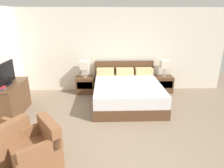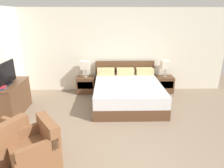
{
  "view_description": "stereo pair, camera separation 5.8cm",
  "coord_description": "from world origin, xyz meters",
  "px_view_note": "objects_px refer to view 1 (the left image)",
  "views": [
    {
      "loc": [
        -0.28,
        -2.63,
        2.35
      ],
      "look_at": [
        -0.12,
        1.99,
        0.75
      ],
      "focal_mm": 32.0,
      "sensor_mm": 36.0,
      "label": 1
    },
    {
      "loc": [
        -0.22,
        -2.63,
        2.35
      ],
      "look_at": [
        -0.12,
        1.99,
        0.75
      ],
      "focal_mm": 32.0,
      "sensor_mm": 36.0,
      "label": 2
    }
  ],
  "objects_px": {
    "bed": "(127,92)",
    "armchair_companion": "(37,150)",
    "nightstand_right": "(163,84)",
    "table_lamp_left": "(84,65)",
    "tv": "(5,74)",
    "armchair_by_window": "(4,145)",
    "nightstand_left": "(85,85)",
    "table_lamp_right": "(165,64)",
    "dresser": "(11,99)",
    "book_red_cover": "(0,89)"
  },
  "relations": [
    {
      "from": "nightstand_right",
      "to": "table_lamp_right",
      "type": "distance_m",
      "value": 0.64
    },
    {
      "from": "table_lamp_left",
      "to": "tv",
      "type": "distance_m",
      "value": 2.23
    },
    {
      "from": "bed",
      "to": "table_lamp_right",
      "type": "xyz_separation_m",
      "value": [
        1.24,
        0.79,
        0.59
      ]
    },
    {
      "from": "tv",
      "to": "table_lamp_right",
      "type": "bearing_deg",
      "value": 19.06
    },
    {
      "from": "dresser",
      "to": "bed",
      "type": "bearing_deg",
      "value": 11.41
    },
    {
      "from": "tv",
      "to": "book_red_cover",
      "type": "relative_size",
      "value": 5.04
    },
    {
      "from": "tv",
      "to": "book_red_cover",
      "type": "xyz_separation_m",
      "value": [
        -0.0,
        -0.32,
        -0.24
      ]
    },
    {
      "from": "table_lamp_right",
      "to": "nightstand_right",
      "type": "bearing_deg",
      "value": -90.0
    },
    {
      "from": "table_lamp_left",
      "to": "armchair_by_window",
      "type": "distance_m",
      "value": 3.33
    },
    {
      "from": "bed",
      "to": "tv",
      "type": "relative_size",
      "value": 2.34
    },
    {
      "from": "bed",
      "to": "dresser",
      "type": "height_order",
      "value": "bed"
    },
    {
      "from": "table_lamp_left",
      "to": "dresser",
      "type": "relative_size",
      "value": 0.43
    },
    {
      "from": "bed",
      "to": "armchair_companion",
      "type": "relative_size",
      "value": 2.22
    },
    {
      "from": "nightstand_right",
      "to": "table_lamp_left",
      "type": "relative_size",
      "value": 1.08
    },
    {
      "from": "bed",
      "to": "nightstand_right",
      "type": "height_order",
      "value": "bed"
    },
    {
      "from": "bed",
      "to": "dresser",
      "type": "xyz_separation_m",
      "value": [
        -2.94,
        -0.59,
        0.09
      ]
    },
    {
      "from": "table_lamp_right",
      "to": "armchair_companion",
      "type": "xyz_separation_m",
      "value": [
        -2.96,
        -3.25,
        -0.62
      ]
    },
    {
      "from": "bed",
      "to": "armchair_companion",
      "type": "bearing_deg",
      "value": -124.84
    },
    {
      "from": "table_lamp_right",
      "to": "book_red_cover",
      "type": "bearing_deg",
      "value": -157.12
    },
    {
      "from": "nightstand_left",
      "to": "armchair_companion",
      "type": "height_order",
      "value": "armchair_companion"
    },
    {
      "from": "bed",
      "to": "table_lamp_left",
      "type": "relative_size",
      "value": 4.11
    },
    {
      "from": "nightstand_left",
      "to": "table_lamp_left",
      "type": "distance_m",
      "value": 0.64
    },
    {
      "from": "table_lamp_right",
      "to": "dresser",
      "type": "bearing_deg",
      "value": -161.76
    },
    {
      "from": "nightstand_left",
      "to": "table_lamp_right",
      "type": "xyz_separation_m",
      "value": [
        2.49,
        0.0,
        0.64
      ]
    },
    {
      "from": "dresser",
      "to": "book_red_cover",
      "type": "height_order",
      "value": "book_red_cover"
    },
    {
      "from": "book_red_cover",
      "to": "table_lamp_left",
      "type": "bearing_deg",
      "value": 46.16
    },
    {
      "from": "nightstand_right",
      "to": "armchair_by_window",
      "type": "height_order",
      "value": "armchair_by_window"
    },
    {
      "from": "bed",
      "to": "book_red_cover",
      "type": "bearing_deg",
      "value": -161.56
    },
    {
      "from": "armchair_companion",
      "to": "armchair_by_window",
      "type": "bearing_deg",
      "value": 165.31
    },
    {
      "from": "nightstand_left",
      "to": "armchair_companion",
      "type": "relative_size",
      "value": 0.58
    },
    {
      "from": "bed",
      "to": "armchair_companion",
      "type": "height_order",
      "value": "bed"
    },
    {
      "from": "tv",
      "to": "book_red_cover",
      "type": "bearing_deg",
      "value": -90.19
    },
    {
      "from": "armchair_companion",
      "to": "tv",
      "type": "bearing_deg",
      "value": 124.11
    },
    {
      "from": "armchair_by_window",
      "to": "nightstand_left",
      "type": "bearing_deg",
      "value": 70.63
    },
    {
      "from": "table_lamp_left",
      "to": "armchair_by_window",
      "type": "height_order",
      "value": "table_lamp_left"
    },
    {
      "from": "armchair_by_window",
      "to": "tv",
      "type": "bearing_deg",
      "value": 110.32
    },
    {
      "from": "nightstand_right",
      "to": "table_lamp_left",
      "type": "height_order",
      "value": "table_lamp_left"
    },
    {
      "from": "nightstand_right",
      "to": "book_red_cover",
      "type": "xyz_separation_m",
      "value": [
        -4.19,
        -1.76,
        0.55
      ]
    },
    {
      "from": "table_lamp_left",
      "to": "table_lamp_right",
      "type": "xyz_separation_m",
      "value": [
        2.49,
        0.0,
        0.0
      ]
    },
    {
      "from": "bed",
      "to": "armchair_companion",
      "type": "xyz_separation_m",
      "value": [
        -1.72,
        -2.47,
        -0.03
      ]
    },
    {
      "from": "tv",
      "to": "book_red_cover",
      "type": "distance_m",
      "value": 0.4
    },
    {
      "from": "table_lamp_right",
      "to": "book_red_cover",
      "type": "relative_size",
      "value": 2.86
    },
    {
      "from": "dresser",
      "to": "table_lamp_left",
      "type": "bearing_deg",
      "value": 39.11
    },
    {
      "from": "nightstand_left",
      "to": "table_lamp_right",
      "type": "bearing_deg",
      "value": 0.03
    },
    {
      "from": "bed",
      "to": "nightstand_left",
      "type": "distance_m",
      "value": 1.47
    },
    {
      "from": "nightstand_left",
      "to": "table_lamp_left",
      "type": "xyz_separation_m",
      "value": [
        0.0,
        0.0,
        0.64
      ]
    },
    {
      "from": "nightstand_left",
      "to": "armchair_by_window",
      "type": "distance_m",
      "value": 3.27
    },
    {
      "from": "book_red_cover",
      "to": "tv",
      "type": "bearing_deg",
      "value": 89.81
    },
    {
      "from": "table_lamp_right",
      "to": "armchair_by_window",
      "type": "xyz_separation_m",
      "value": [
        -3.57,
        -3.09,
        -0.62
      ]
    },
    {
      "from": "nightstand_right",
      "to": "book_red_cover",
      "type": "bearing_deg",
      "value": -157.13
    }
  ]
}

